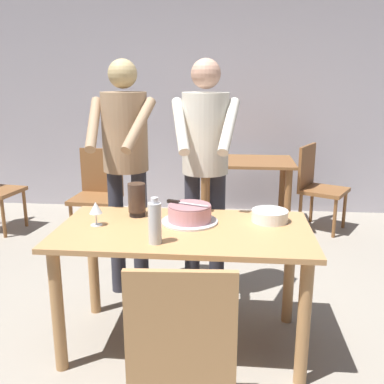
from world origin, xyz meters
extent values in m
plane|color=gray|center=(0.00, 0.00, 0.00)|extent=(14.00, 14.00, 0.00)
cube|color=#ADA8B2|center=(0.00, 2.95, 1.35)|extent=(10.00, 0.12, 2.70)
cube|color=tan|center=(0.00, 0.00, 0.73)|extent=(1.47, 0.78, 0.03)
cylinder|color=tan|center=(-0.66, -0.31, 0.36)|extent=(0.07, 0.07, 0.72)
cylinder|color=tan|center=(0.66, -0.31, 0.36)|extent=(0.07, 0.07, 0.72)
cylinder|color=tan|center=(-0.66, 0.31, 0.36)|extent=(0.07, 0.07, 0.72)
cylinder|color=tan|center=(0.66, 0.31, 0.36)|extent=(0.07, 0.07, 0.72)
cylinder|color=silver|center=(0.02, 0.11, 0.76)|extent=(0.34, 0.34, 0.01)
cylinder|color=#D18C93|center=(0.02, 0.11, 0.81)|extent=(0.26, 0.26, 0.09)
cylinder|color=#926267|center=(0.02, 0.11, 0.86)|extent=(0.25, 0.25, 0.01)
cube|color=silver|center=(0.04, 0.10, 0.87)|extent=(0.19, 0.09, 0.00)
cube|color=black|center=(-0.08, 0.15, 0.87)|extent=(0.08, 0.05, 0.02)
cylinder|color=white|center=(0.51, 0.18, 0.76)|extent=(0.22, 0.22, 0.01)
cylinder|color=white|center=(0.51, 0.18, 0.77)|extent=(0.22, 0.22, 0.01)
cylinder|color=white|center=(0.51, 0.18, 0.78)|extent=(0.22, 0.22, 0.01)
cylinder|color=white|center=(0.51, 0.18, 0.79)|extent=(0.22, 0.22, 0.01)
cylinder|color=white|center=(0.51, 0.18, 0.80)|extent=(0.22, 0.22, 0.01)
cylinder|color=white|center=(0.51, 0.18, 0.81)|extent=(0.22, 0.22, 0.01)
cylinder|color=white|center=(0.51, 0.18, 0.81)|extent=(0.22, 0.22, 0.01)
cylinder|color=silver|center=(-0.52, 0.01, 0.75)|extent=(0.07, 0.07, 0.00)
cylinder|color=silver|center=(-0.52, 0.01, 0.79)|extent=(0.01, 0.01, 0.07)
cone|color=silver|center=(-0.52, 0.01, 0.86)|extent=(0.08, 0.08, 0.07)
cylinder|color=silver|center=(-0.12, -0.25, 0.86)|extent=(0.07, 0.07, 0.22)
cylinder|color=silver|center=(-0.12, -0.25, 0.98)|extent=(0.04, 0.04, 0.03)
cylinder|color=black|center=(-0.32, 0.21, 0.77)|extent=(0.10, 0.10, 0.03)
cylinder|color=#3F2D23|center=(-0.32, 0.21, 0.87)|extent=(0.11, 0.11, 0.18)
cylinder|color=#2D2D38|center=(0.17, 0.61, 0.47)|extent=(0.11, 0.11, 0.95)
cylinder|color=#2D2D38|center=(-0.01, 0.61, 0.47)|extent=(0.11, 0.11, 0.95)
cylinder|color=beige|center=(0.08, 0.61, 1.23)|extent=(0.32, 0.32, 0.55)
sphere|color=tan|center=(0.08, 0.61, 1.62)|extent=(0.20, 0.20, 0.20)
cylinder|color=beige|center=(0.25, 0.43, 1.30)|extent=(0.14, 0.42, 0.34)
cylinder|color=beige|center=(-0.07, 0.42, 1.30)|extent=(0.17, 0.42, 0.34)
cylinder|color=#2D2D38|center=(-0.40, 0.63, 0.47)|extent=(0.11, 0.11, 0.95)
cylinder|color=#2D2D38|center=(-0.58, 0.64, 0.47)|extent=(0.11, 0.11, 0.95)
cylinder|color=#997A5B|center=(-0.49, 0.64, 1.23)|extent=(0.32, 0.32, 0.55)
sphere|color=tan|center=(-0.49, 0.64, 1.62)|extent=(0.20, 0.20, 0.20)
cylinder|color=#997A5B|center=(-0.34, 0.45, 1.30)|extent=(0.18, 0.42, 0.34)
cylinder|color=#997A5B|center=(-0.65, 0.47, 1.30)|extent=(0.13, 0.42, 0.34)
cube|color=tan|center=(0.08, -0.69, 0.43)|extent=(0.47, 0.47, 0.04)
cylinder|color=tan|center=(-0.12, -0.52, 0.21)|extent=(0.04, 0.04, 0.41)
cylinder|color=tan|center=(0.25, -0.50, 0.21)|extent=(0.04, 0.04, 0.41)
cube|color=tan|center=(0.09, -0.89, 0.68)|extent=(0.44, 0.06, 0.45)
cube|color=brown|center=(0.41, 2.25, 0.72)|extent=(1.00, 0.70, 0.03)
cylinder|color=brown|center=(-0.01, 1.97, 0.35)|extent=(0.07, 0.07, 0.71)
cylinder|color=brown|center=(0.84, 1.97, 0.35)|extent=(0.07, 0.07, 0.71)
cylinder|color=brown|center=(-0.01, 2.52, 0.35)|extent=(0.07, 0.07, 0.71)
cylinder|color=brown|center=(0.84, 2.52, 0.35)|extent=(0.07, 0.07, 0.71)
cube|color=brown|center=(-1.07, 1.69, 0.43)|extent=(0.47, 0.47, 0.04)
cylinder|color=brown|center=(-0.90, 1.49, 0.21)|extent=(0.04, 0.04, 0.41)
cylinder|color=brown|center=(-1.27, 1.52, 0.21)|extent=(0.04, 0.04, 0.41)
cylinder|color=brown|center=(-0.88, 1.85, 0.21)|extent=(0.04, 0.04, 0.41)
cylinder|color=brown|center=(-1.24, 1.88, 0.21)|extent=(0.04, 0.04, 0.41)
cube|color=brown|center=(-1.06, 1.89, 0.68)|extent=(0.44, 0.06, 0.45)
cylinder|color=brown|center=(-1.98, 2.02, 0.21)|extent=(0.04, 0.04, 0.41)
cylinder|color=brown|center=(-2.04, 1.66, 0.21)|extent=(0.04, 0.04, 0.41)
cube|color=brown|center=(1.24, 2.23, 0.43)|extent=(0.60, 0.60, 0.04)
cylinder|color=brown|center=(1.49, 2.30, 0.21)|extent=(0.04, 0.04, 0.41)
cylinder|color=brown|center=(1.32, 1.98, 0.21)|extent=(0.04, 0.04, 0.41)
cylinder|color=brown|center=(1.17, 2.47, 0.21)|extent=(0.04, 0.04, 0.41)
cylinder|color=brown|center=(1.00, 2.15, 0.21)|extent=(0.04, 0.04, 0.41)
cube|color=brown|center=(1.06, 2.32, 0.68)|extent=(0.23, 0.40, 0.45)
camera|label=1|loc=(0.27, -2.40, 1.60)|focal=41.26mm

